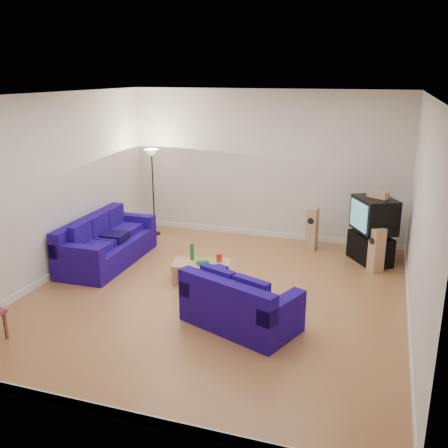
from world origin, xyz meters
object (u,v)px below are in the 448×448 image
(coffee_table, at_px, (202,265))
(sofa_three_seat, at_px, (105,246))
(television, at_px, (374,215))
(tv_stand, at_px, (370,248))
(sofa_loveseat, at_px, (239,307))

(coffee_table, bearing_deg, sofa_three_seat, 171.15)
(television, bearing_deg, coffee_table, -84.28)
(tv_stand, xyz_separation_m, television, (0.02, -0.06, 0.69))
(sofa_loveseat, xyz_separation_m, coffee_table, (-1.07, 1.34, 0.01))
(sofa_three_seat, xyz_separation_m, sofa_loveseat, (3.17, -1.67, -0.02))
(sofa_loveseat, xyz_separation_m, television, (1.69, 3.21, 0.66))
(sofa_loveseat, xyz_separation_m, tv_stand, (1.67, 3.27, -0.03))
(sofa_loveseat, bearing_deg, television, 83.84)
(sofa_three_seat, relative_size, tv_stand, 2.55)
(sofa_three_seat, height_order, tv_stand, sofa_three_seat)
(coffee_table, bearing_deg, sofa_loveseat, -51.42)
(sofa_loveseat, relative_size, tv_stand, 2.03)
(tv_stand, bearing_deg, sofa_loveseat, -61.60)
(television, bearing_deg, sofa_loveseat, -56.19)
(coffee_table, relative_size, tv_stand, 1.21)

